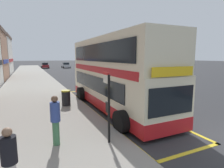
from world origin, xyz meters
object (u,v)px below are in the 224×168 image
at_px(pedestrian_further_back, 9,159).
at_px(bus_stop_sign, 108,101).
at_px(double_decker_bus, 114,76).
at_px(parked_car_silver_ahead, 66,65).
at_px(litter_bin, 66,98).
at_px(pedestrian_waiting_near_sign, 55,118).
at_px(parked_car_maroon_far, 45,65).

bearing_deg(pedestrian_further_back, bus_stop_sign, 26.07).
distance_m(double_decker_bus, parked_car_silver_ahead, 44.03).
distance_m(bus_stop_sign, litter_bin, 5.88).
xyz_separation_m(double_decker_bus, pedestrian_waiting_near_sign, (-4.11, -3.87, -0.94)).
bearing_deg(parked_car_maroon_far, bus_stop_sign, -94.98).
xyz_separation_m(bus_stop_sign, pedestrian_further_back, (-3.04, -1.49, -0.66)).
bearing_deg(pedestrian_further_back, pedestrian_waiting_near_sign, 58.42).
xyz_separation_m(parked_car_maroon_far, pedestrian_waiting_near_sign, (-3.63, -48.64, 0.32)).
distance_m(double_decker_bus, pedestrian_further_back, 8.07).
xyz_separation_m(parked_car_maroon_far, parked_car_silver_ahead, (5.71, -1.07, 0.00)).
bearing_deg(parked_car_silver_ahead, pedestrian_further_back, 75.93).
height_order(pedestrian_waiting_near_sign, pedestrian_further_back, pedestrian_waiting_near_sign).
bearing_deg(litter_bin, parked_car_maroon_far, 86.98).
relative_size(double_decker_bus, pedestrian_further_back, 6.41).
height_order(pedestrian_further_back, litter_bin, pedestrian_further_back).
height_order(bus_stop_sign, pedestrian_further_back, bus_stop_sign).
relative_size(bus_stop_sign, litter_bin, 2.60).
height_order(parked_car_silver_ahead, pedestrian_further_back, pedestrian_further_back).
bearing_deg(parked_car_maroon_far, double_decker_bus, -92.21).
bearing_deg(parked_car_maroon_far, litter_bin, -95.84).
bearing_deg(double_decker_bus, litter_bin, 154.22).
relative_size(bus_stop_sign, parked_car_silver_ahead, 0.61).
height_order(double_decker_bus, pedestrian_further_back, double_decker_bus).
relative_size(double_decker_bus, pedestrian_waiting_near_sign, 5.76).
relative_size(pedestrian_waiting_near_sign, pedestrian_further_back, 1.11).
relative_size(parked_car_maroon_far, litter_bin, 4.24).
bearing_deg(double_decker_bus, pedestrian_waiting_near_sign, -136.69).
xyz_separation_m(bus_stop_sign, pedestrian_waiting_near_sign, (-1.78, 0.56, -0.55)).
xyz_separation_m(pedestrian_waiting_near_sign, litter_bin, (1.34, 5.21, -0.48)).
bearing_deg(parked_car_silver_ahead, bus_stop_sign, 79.07).
xyz_separation_m(double_decker_bus, bus_stop_sign, (-2.33, -4.44, -0.39)).
bearing_deg(parked_car_silver_ahead, double_decker_bus, 81.17).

